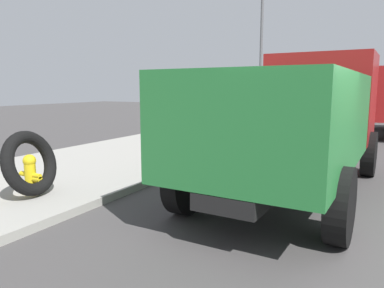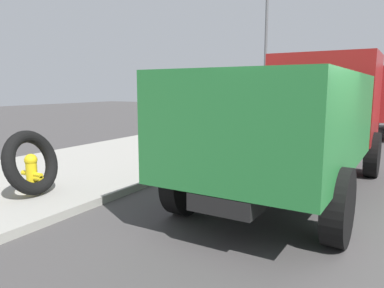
{
  "view_description": "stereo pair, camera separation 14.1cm",
  "coord_description": "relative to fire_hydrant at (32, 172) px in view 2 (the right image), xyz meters",
  "views": [
    {
      "loc": [
        -5.24,
        -0.55,
        2.16
      ],
      "look_at": [
        0.8,
        2.71,
        1.1
      ],
      "focal_mm": 34.04,
      "sensor_mm": 36.0,
      "label": 1
    },
    {
      "loc": [
        -5.17,
        -0.67,
        2.16
      ],
      "look_at": [
        0.8,
        2.71,
        1.1
      ],
      "focal_mm": 34.04,
      "sensor_mm": 36.0,
      "label": 2
    }
  ],
  "objects": [
    {
      "name": "street_light_pole",
      "position": [
        10.87,
        -1.0,
        2.81
      ],
      "size": [
        0.12,
        0.12,
        6.41
      ],
      "primitive_type": "cylinder",
      "color": "#595B5E",
      "rests_on": "sidewalk_curb"
    },
    {
      "name": "fire_hydrant",
      "position": [
        0.0,
        0.0,
        0.0
      ],
      "size": [
        0.24,
        0.55,
        0.75
      ],
      "color": "yellow",
      "rests_on": "sidewalk_curb"
    },
    {
      "name": "dump_truck_gray",
      "position": [
        24.09,
        -4.53,
        1.06
      ],
      "size": [
        7.04,
        2.9,
        3.0
      ],
      "color": "slate",
      "rests_on": "ground"
    },
    {
      "name": "sidewalk_curb",
      "position": [
        0.72,
        1.08,
        -0.47
      ],
      "size": [
        36.0,
        5.0,
        0.15
      ],
      "primitive_type": "cube",
      "color": "#99968E",
      "rests_on": "ground"
    },
    {
      "name": "loose_tire",
      "position": [
        -0.13,
        -0.18,
        0.23
      ],
      "size": [
        1.3,
        0.73,
        1.25
      ],
      "primitive_type": "torus",
      "rotation": [
        1.3,
        0.0,
        0.15
      ],
      "color": "black",
      "rests_on": "sidewalk_curb"
    },
    {
      "name": "dump_truck_green",
      "position": [
        3.22,
        -4.31,
        1.06
      ],
      "size": [
        7.07,
        2.98,
        3.0
      ],
      "color": "#237033",
      "rests_on": "ground"
    },
    {
      "name": "ground_plane",
      "position": [
        0.72,
        -5.42,
        -0.55
      ],
      "size": [
        80.0,
        80.0,
        0.0
      ],
      "primitive_type": "plane",
      "color": "#423F3F"
    },
    {
      "name": "dump_truck_yellow",
      "position": [
        33.42,
        -3.95,
        1.06
      ],
      "size": [
        7.07,
        2.96,
        3.0
      ],
      "color": "gold",
      "rests_on": "ground"
    }
  ]
}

